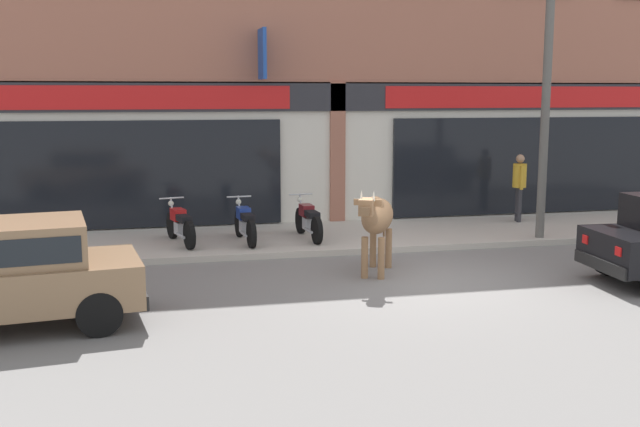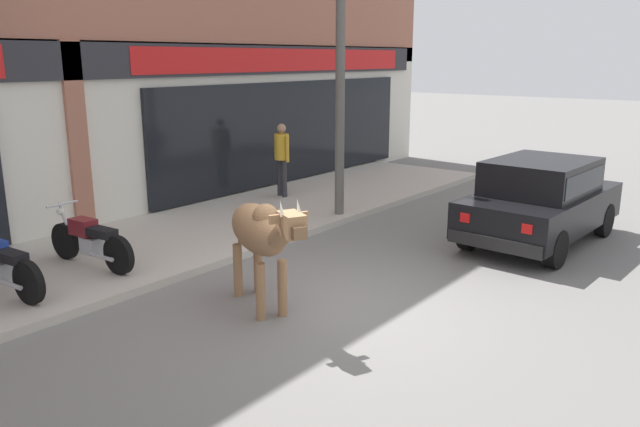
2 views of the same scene
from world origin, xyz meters
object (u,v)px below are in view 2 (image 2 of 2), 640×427
Objects in this scene: motorcycle_2 at (90,241)px; pedestrian at (282,152)px; car_0 at (541,197)px; motorcycle_1 at (0,265)px; cow at (261,232)px; utility_pole at (340,65)px.

motorcycle_2 is 1.13× the size of pedestrian.
car_0 is 2.30× the size of pedestrian.
motorcycle_1 is at bearing -171.16° from pedestrian.
utility_pole is at bearing 24.19° from cow.
motorcycle_1 is (-6.97, 4.54, -0.31)m from car_0.
motorcycle_1 is at bearing 146.93° from car_0.
car_0 is 0.64× the size of utility_pole.
pedestrian reaches higher than cow.
utility_pole reaches higher than car_0.
utility_pole is at bearing -104.55° from pedestrian.
cow is at bearing -54.99° from motorcycle_1.
motorcycle_1 is 0.32× the size of utility_pole.
pedestrian is at bearing 75.45° from utility_pole.
motorcycle_1 is at bearing 171.63° from utility_pole.
motorcycle_1 is at bearing 125.01° from cow.
car_0 is at bearing -77.27° from utility_pole.
pedestrian is 2.74m from utility_pole.
car_0 is (5.02, -1.75, -0.19)m from cow.
pedestrian is at bearing 39.14° from cow.
pedestrian is (5.31, 0.96, 0.60)m from motorcycle_2.
cow is at bearing -155.81° from utility_pole.
car_0 is at bearing -33.07° from motorcycle_1.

